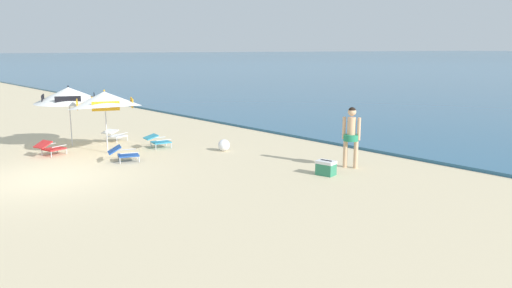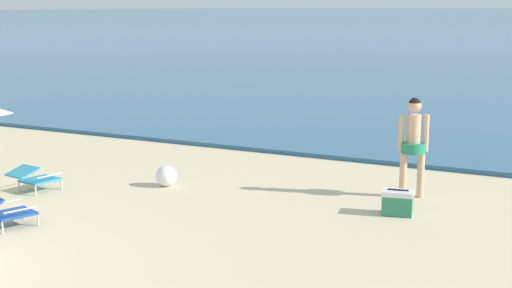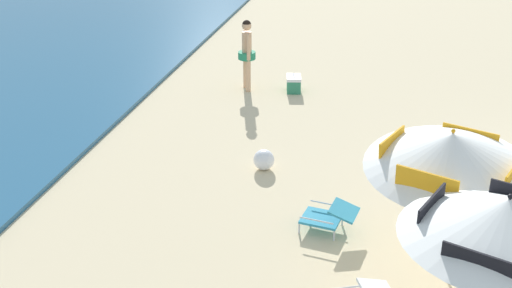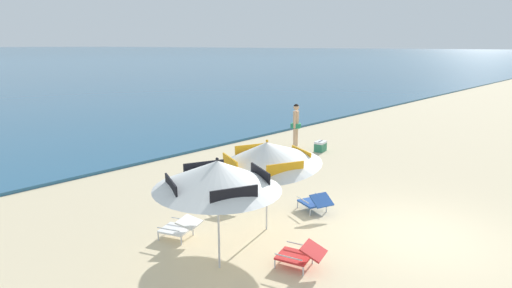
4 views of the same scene
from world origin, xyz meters
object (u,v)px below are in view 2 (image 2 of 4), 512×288
(person_standing_near_shore, at_px, (413,140))
(lounge_chair_beside_umbrella, at_px, (34,177))
(cooler_box, at_px, (398,202))
(beach_ball, at_px, (166,176))
(lounge_chair_under_umbrella, at_px, (4,211))

(person_standing_near_shore, bearing_deg, lounge_chair_beside_umbrella, -155.93)
(cooler_box, height_order, beach_ball, cooler_box)
(lounge_chair_under_umbrella, xyz_separation_m, lounge_chair_beside_umbrella, (-1.17, 1.85, 0.01))
(lounge_chair_beside_umbrella, relative_size, beach_ball, 2.36)
(beach_ball, bearing_deg, lounge_chair_beside_umbrella, -142.79)
(lounge_chair_beside_umbrella, bearing_deg, person_standing_near_shore, 24.07)
(lounge_chair_under_umbrella, bearing_deg, person_standing_near_shore, 42.53)
(lounge_chair_under_umbrella, bearing_deg, beach_ball, 77.38)
(cooler_box, distance_m, beach_ball, 4.39)
(lounge_chair_under_umbrella, distance_m, person_standing_near_shore, 6.88)
(lounge_chair_under_umbrella, xyz_separation_m, cooler_box, (5.13, 3.44, -0.07))
(lounge_chair_under_umbrella, bearing_deg, lounge_chair_beside_umbrella, 122.24)
(lounge_chair_beside_umbrella, relative_size, person_standing_near_shore, 0.53)
(lounge_chair_under_umbrella, distance_m, beach_ball, 3.38)
(lounge_chair_under_umbrella, bearing_deg, cooler_box, 33.86)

